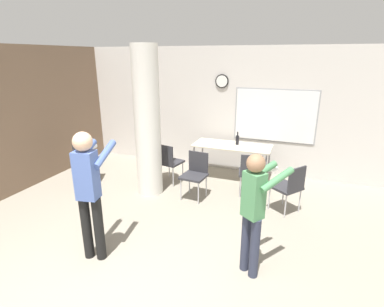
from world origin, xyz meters
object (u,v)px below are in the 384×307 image
object	(u,v)px
chair_by_left_wall	(84,158)
chair_table_front	(195,172)
bottle_on_table	(237,140)
person_playing_front	(89,187)
person_playing_side	(254,206)
chair_table_left	(169,160)
chair_mid_room	(289,185)
folding_table	(232,147)
chair_table_right	(251,171)

from	to	relation	value
chair_by_left_wall	chair_table_front	xyz separation A→B (m)	(2.52, 0.08, 0.00)
bottle_on_table	person_playing_front	bearing A→B (deg)	-108.80
chair_table_front	person_playing_side	bearing A→B (deg)	-51.78
chair_table_left	chair_mid_room	distance (m)	2.48
folding_table	chair_by_left_wall	world-z (taller)	chair_by_left_wall
folding_table	chair_table_left	world-z (taller)	chair_table_left
chair_table_left	chair_by_left_wall	size ratio (longest dim) A/B	1.00
bottle_on_table	chair_table_left	bearing A→B (deg)	-147.04
chair_table_front	folding_table	bearing A→B (deg)	69.78
chair_table_left	chair_table_front	bearing A→B (deg)	-29.39
chair_table_right	person_playing_front	world-z (taller)	person_playing_front
chair_by_left_wall	person_playing_front	distance (m)	2.84
chair_mid_room	chair_by_left_wall	world-z (taller)	same
folding_table	chair_mid_room	bearing A→B (deg)	-42.50
folding_table	chair_table_right	size ratio (longest dim) A/B	1.90
chair_by_left_wall	chair_table_left	bearing A→B (deg)	15.64
folding_table	person_playing_side	bearing A→B (deg)	-71.91
chair_mid_room	chair_by_left_wall	xyz separation A→B (m)	(-4.21, -0.06, 0.00)
chair_by_left_wall	person_playing_front	xyz separation A→B (m)	(1.87, -2.08, 0.51)
folding_table	bottle_on_table	world-z (taller)	bottle_on_table
person_playing_front	person_playing_side	xyz separation A→B (m)	(2.01, 0.42, -0.10)
folding_table	chair_table_front	size ratio (longest dim) A/B	1.90
chair_by_left_wall	chair_table_right	xyz separation A→B (m)	(3.48, 0.49, 0.00)
chair_table_right	person_playing_front	distance (m)	3.07
chair_table_left	chair_table_right	bearing A→B (deg)	-0.18
chair_mid_room	person_playing_side	bearing A→B (deg)	-100.81
bottle_on_table	person_playing_front	size ratio (longest dim) A/B	0.16
chair_mid_room	person_playing_front	bearing A→B (deg)	-137.50
chair_table_front	person_playing_front	bearing A→B (deg)	-106.60
person_playing_front	person_playing_side	bearing A→B (deg)	11.85
chair_table_left	chair_table_front	size ratio (longest dim) A/B	1.00
chair_table_front	person_playing_side	world-z (taller)	person_playing_side
folding_table	chair_table_right	distance (m)	0.94
chair_mid_room	chair_table_front	xyz separation A→B (m)	(-1.69, 0.01, 0.00)
person_playing_front	chair_table_front	bearing A→B (deg)	73.40
chair_by_left_wall	chair_table_front	size ratio (longest dim) A/B	1.00
chair_mid_room	chair_by_left_wall	size ratio (longest dim) A/B	1.00
bottle_on_table	chair_table_left	xyz separation A→B (m)	(-1.26, -0.81, -0.36)
bottle_on_table	chair_by_left_wall	distance (m)	3.32
folding_table	chair_mid_room	distance (m)	1.73
folding_table	chair_by_left_wall	distance (m)	3.19
chair_table_left	chair_mid_room	bearing A→B (deg)	-10.07
bottle_on_table	person_playing_side	bearing A→B (deg)	-73.95
chair_table_front	person_playing_front	world-z (taller)	person_playing_front
bottle_on_table	chair_table_right	world-z (taller)	bottle_on_table
chair_mid_room	person_playing_side	size ratio (longest dim) A/B	0.56
chair_table_left	person_playing_front	distance (m)	2.63
folding_table	bottle_on_table	bearing A→B (deg)	43.45
chair_table_front	chair_table_right	size ratio (longest dim) A/B	1.00
chair_by_left_wall	chair_table_right	world-z (taller)	same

